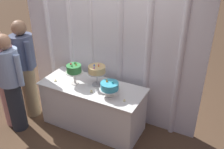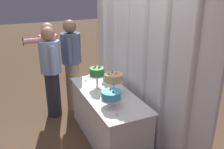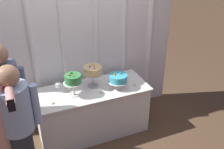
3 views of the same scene
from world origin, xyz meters
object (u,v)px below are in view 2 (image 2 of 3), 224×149
object	(u,v)px
tealight_near_right	(117,115)
wine_glass	(103,76)
cake_display_leftmost	(97,72)
cake_display_center	(114,78)
tealight_near_left	(100,97)
tealight_far_left	(85,81)
cake_display_rightmost	(111,95)
guest_man_pink_jacket	(72,63)
guest_man_dark_suit	(51,70)
cake_table	(108,116)
guest_girl_blue_dress	(50,64)

from	to	relation	value
tealight_near_right	wine_glass	bearing A→B (deg)	166.47
cake_display_leftmost	cake_display_center	world-z (taller)	cake_display_center
cake_display_center	tealight_near_left	world-z (taller)	cake_display_center
tealight_far_left	tealight_near_left	bearing A→B (deg)	-1.01
cake_display_rightmost	tealight_near_left	bearing A→B (deg)	-170.25
wine_glass	tealight_near_left	world-z (taller)	wine_glass
guest_man_pink_jacket	guest_man_dark_suit	size ratio (longest dim) A/B	1.05
tealight_far_left	guest_man_dark_suit	xyz separation A→B (m)	(-0.46, -0.47, 0.11)
tealight_near_right	guest_man_dark_suit	distance (m)	1.74
wine_glass	tealight_near_right	world-z (taller)	wine_glass
cake_table	cake_display_rightmost	xyz separation A→B (m)	(0.37, -0.11, 0.54)
guest_man_pink_jacket	guest_man_dark_suit	distance (m)	0.40
guest_girl_blue_dress	cake_table	bearing A→B (deg)	25.41
cake_display_rightmost	guest_man_dark_suit	world-z (taller)	guest_man_dark_suit
cake_display_center	guest_man_pink_jacket	distance (m)	1.21
wine_glass	cake_table	bearing A→B (deg)	-14.25
cake_table	tealight_near_left	xyz separation A→B (m)	(0.09, -0.16, 0.39)
cake_display_center	tealight_near_left	distance (m)	0.34
cake_display_rightmost	wine_glass	size ratio (longest dim) A/B	2.12
cake_display_leftmost	tealight_near_right	xyz separation A→B (m)	(0.90, -0.09, -0.24)
cake_display_leftmost	wine_glass	bearing A→B (deg)	135.71
tealight_near_left	guest_girl_blue_dress	size ratio (longest dim) A/B	0.03
tealight_near_right	guest_man_dark_suit	xyz separation A→B (m)	(-1.67, -0.47, 0.11)
cake_display_rightmost	tealight_near_left	xyz separation A→B (m)	(-0.28, -0.05, -0.14)
cake_display_rightmost	guest_girl_blue_dress	world-z (taller)	guest_girl_blue_dress
tealight_near_left	tealight_near_right	bearing A→B (deg)	1.47
tealight_far_left	tealight_near_left	world-z (taller)	tealight_near_left
cake_display_leftmost	guest_girl_blue_dress	size ratio (longest dim) A/B	0.21
cake_display_rightmost	tealight_near_left	world-z (taller)	cake_display_rightmost
cake_display_leftmost	wine_glass	xyz separation A→B (m)	(-0.18, 0.17, -0.14)
tealight_far_left	cake_table	bearing A→B (deg)	13.77
cake_display_center	tealight_far_left	size ratio (longest dim) A/B	8.32
cake_display_center	tealight_near_right	size ratio (longest dim) A/B	9.37
guest_man_pink_jacket	tealight_near_left	bearing A→B (deg)	3.03
wine_glass	guest_man_pink_jacket	size ratio (longest dim) A/B	0.08
tealight_far_left	guest_man_pink_jacket	bearing A→B (deg)	-171.78
tealight_near_right	cake_display_leftmost	bearing A→B (deg)	174.58
cake_display_leftmost	guest_man_pink_jacket	bearing A→B (deg)	-169.09
tealight_far_left	guest_girl_blue_dress	xyz separation A→B (m)	(-0.64, -0.44, 0.15)
tealight_near_right	guest_man_pink_jacket	world-z (taller)	guest_man_pink_jacket
wine_glass	cake_display_leftmost	bearing A→B (deg)	-44.29
cake_display_center	wine_glass	xyz separation A→B (m)	(-0.50, 0.04, -0.15)
tealight_far_left	guest_girl_blue_dress	bearing A→B (deg)	-145.50
tealight_far_left	guest_man_dark_suit	distance (m)	0.66
cake_table	cake_display_center	bearing A→B (deg)	56.18
guest_man_pink_jacket	guest_man_dark_suit	bearing A→B (deg)	-79.82
cake_table	guest_man_dark_suit	distance (m)	1.31
cake_display_leftmost	wine_glass	size ratio (longest dim) A/B	2.55
tealight_near_left	guest_man_pink_jacket	distance (m)	1.22
guest_man_pink_jacket	cake_display_rightmost	bearing A→B (deg)	4.31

